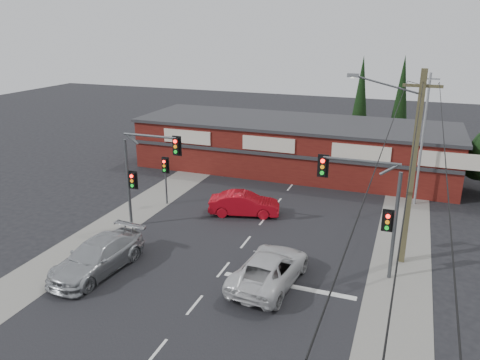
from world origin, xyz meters
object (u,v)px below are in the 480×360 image
(utility_pole, at_px, (410,164))
(shop_building, at_px, (293,145))
(white_suv, at_px, (270,269))
(red_sedan, at_px, (244,204))
(silver_suv, at_px, (97,257))

(utility_pole, bearing_deg, shop_building, 123.76)
(shop_building, height_order, utility_pole, utility_pole)
(white_suv, distance_m, red_sedan, 8.60)
(white_suv, distance_m, silver_suv, 8.71)
(red_sedan, bearing_deg, white_suv, -166.26)
(shop_building, xyz_separation_m, utility_pole, (9.36, -14.00, 3.26))
(white_suv, bearing_deg, red_sedan, -56.30)
(white_suv, relative_size, utility_pole, 0.56)
(white_suv, relative_size, red_sedan, 1.22)
(white_suv, distance_m, utility_pole, 8.67)
(silver_suv, xyz_separation_m, red_sedan, (4.43, 9.55, -0.07))
(white_suv, bearing_deg, shop_building, -73.50)
(white_suv, height_order, red_sedan, white_suv)
(silver_suv, xyz_separation_m, utility_pole, (14.27, 6.48, 4.57))
(silver_suv, height_order, red_sedan, silver_suv)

